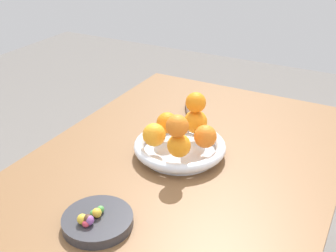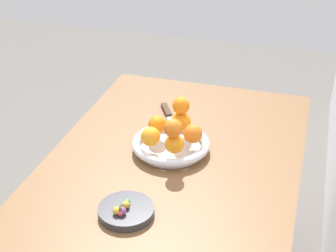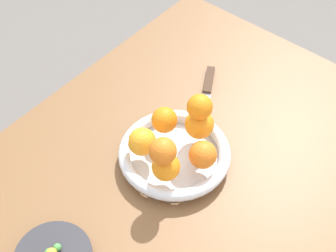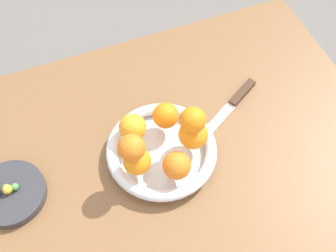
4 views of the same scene
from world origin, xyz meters
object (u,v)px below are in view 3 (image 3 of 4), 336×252
Objects in this scene: orange_3 at (166,167)px; orange_4 at (203,155)px; knife at (206,99)px; orange_1 at (164,120)px; orange_2 at (142,142)px; orange_6 at (200,107)px; dining_table at (170,200)px; fruit_bowl at (175,155)px; orange_0 at (199,124)px; candy_ball_5 at (57,247)px; orange_5 at (163,151)px.

orange_3 is 0.08m from orange_4.
orange_1 is at bearing 1.30° from knife.
orange_2 is 0.13m from orange_4.
orange_4 is 1.08× the size of orange_6.
dining_table is 18.81× the size of orange_3.
orange_2 is (0.08, 0.00, 0.00)m from orange_1.
knife is (-0.25, -0.09, -0.06)m from orange_3.
dining_table is 4.52× the size of fruit_bowl.
dining_table is 20.22× the size of orange_6.
dining_table is at bearing 3.85° from orange_6.
orange_1 is 0.98× the size of orange_4.
orange_4 is (0.06, 0.05, -0.00)m from orange_0.
orange_0 reaches higher than orange_1.
fruit_bowl is 0.32m from candy_ball_5.
orange_2 is 3.85× the size of candy_ball_5.
fruit_bowl reaches higher than knife.
orange_4 reaches higher than candy_ball_5.
knife is at bearing -161.13° from dining_table.
orange_0 reaches higher than fruit_bowl.
orange_6 is (-0.11, 0.06, 0.06)m from orange_2.
candy_ball_5 is at bearing 5.15° from orange_2.
orange_0 reaches higher than orange_4.
fruit_bowl is 4.22× the size of orange_1.
orange_3 and orange_4 have the same top height.
orange_4 is at bearing 79.42° from orange_1.
orange_2 is at bearing 1.77° from knife.
dining_table is at bearing -168.31° from orange_5.
orange_1 is 0.10m from orange_6.
orange_4 reaches higher than dining_table.
orange_4 is at bearing 96.57° from fruit_bowl.
orange_1 reaches higher than fruit_bowl.
fruit_bowl is 0.13m from orange_6.
orange_0 is 0.13m from orange_2.
orange_5 is at bearing 21.12° from fruit_bowl.
orange_3 is 3.74× the size of candy_ball_5.
fruit_bowl is 0.08m from orange_0.
fruit_bowl is at bearing -12.73° from orange_6.
orange_5 reaches higher than dining_table.
orange_6 is at bearing 8.74° from orange_0.
fruit_bowl is 3.82× the size of orange_0.
orange_6 is at bearing 173.86° from candy_ball_5.
orange_5 reaches higher than orange_1.
knife is (-0.12, -0.07, -0.07)m from orange_0.
orange_2 is 1.11× the size of orange_6.
fruit_bowl is at bearing 132.57° from orange_2.
knife is (-0.23, -0.08, 0.09)m from dining_table.
knife is at bearing -145.48° from orange_4.
fruit_bowl is 0.08m from orange_4.
orange_2 is 0.25× the size of knife.
orange_1 reaches higher than dining_table.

